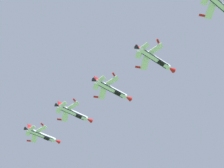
# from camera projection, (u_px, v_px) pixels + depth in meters

# --- Properties ---
(fighter_jet_lead) EXTENTS (12.14, 12.85, 4.91)m
(fighter_jet_lead) POSITION_uv_depth(u_px,v_px,m) (42.00, 135.00, 142.84)
(fighter_jet_lead) COLOR white
(fighter_jet_left_wing) EXTENTS (12.07, 12.85, 5.09)m
(fighter_jet_left_wing) POSITION_uv_depth(u_px,v_px,m) (74.00, 113.00, 130.72)
(fighter_jet_left_wing) COLOR white
(fighter_jet_right_wing) EXTENTS (12.04, 12.85, 5.14)m
(fighter_jet_right_wing) POSITION_uv_depth(u_px,v_px,m) (112.00, 90.00, 116.98)
(fighter_jet_right_wing) COLOR white
(fighter_jet_left_outer) EXTENTS (11.99, 12.85, 5.24)m
(fighter_jet_left_outer) POSITION_uv_depth(u_px,v_px,m) (155.00, 59.00, 106.97)
(fighter_jet_left_outer) COLOR white
(fighter_jet_right_outer) EXTENTS (12.08, 12.85, 5.05)m
(fighter_jet_right_outer) POSITION_uv_depth(u_px,v_px,m) (222.00, 7.00, 94.53)
(fighter_jet_right_outer) COLOR white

